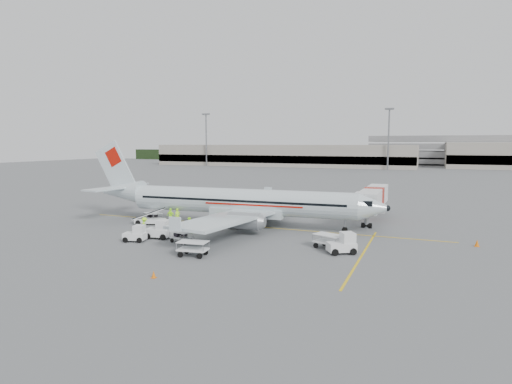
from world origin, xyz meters
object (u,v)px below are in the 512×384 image
at_px(tug_mid, 158,229).
at_px(tug_aft, 135,233).
at_px(belt_loader, 150,214).
at_px(aircraft, 241,184).
at_px(tug_fore, 342,243).
at_px(jet_bridge, 374,204).

bearing_deg(tug_mid, tug_aft, -131.15).
bearing_deg(tug_aft, belt_loader, 102.08).
height_order(aircraft, tug_fore, aircraft).
relative_size(aircraft, belt_loader, 7.65).
relative_size(aircraft, tug_aft, 16.79).
bearing_deg(belt_loader, tug_fore, -29.27).
distance_m(aircraft, tug_aft, 13.59).
relative_size(tug_fore, tug_aft, 1.14).
distance_m(aircraft, jet_bridge, 17.19).
relative_size(tug_fore, tug_mid, 0.98).
bearing_deg(tug_fore, tug_mid, 151.59).
xyz_separation_m(aircraft, jet_bridge, (13.84, 9.79, -2.84)).
relative_size(jet_bridge, belt_loader, 3.36).
bearing_deg(jet_bridge, tug_fore, -91.07).
relative_size(belt_loader, tug_aft, 2.19).
distance_m(jet_bridge, tug_fore, 18.16).
bearing_deg(belt_loader, aircraft, 0.31).
bearing_deg(tug_mid, belt_loader, 124.30).
xyz_separation_m(belt_loader, tug_aft, (3.97, -8.02, -0.44)).
distance_m(belt_loader, tug_aft, 8.96).
bearing_deg(jet_bridge, belt_loader, -150.99).
height_order(aircraft, jet_bridge, aircraft).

